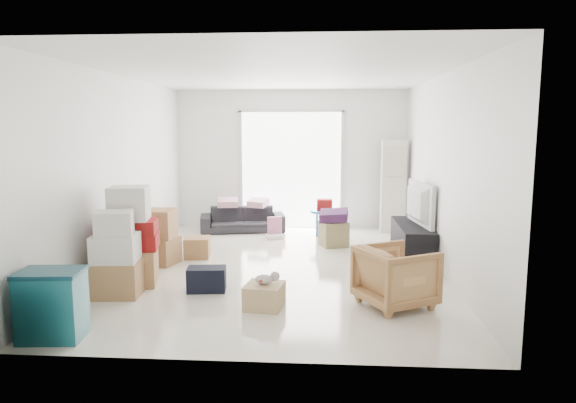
% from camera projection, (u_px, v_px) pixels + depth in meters
% --- Properties ---
extents(room_shell, '(4.98, 6.48, 3.18)m').
position_uv_depth(room_shell, '(278.00, 173.00, 7.13)').
color(room_shell, white).
rests_on(room_shell, ground).
extents(sliding_door, '(2.10, 0.04, 2.33)m').
position_uv_depth(sliding_door, '(291.00, 165.00, 10.08)').
color(sliding_door, white).
rests_on(sliding_door, room_shell).
extents(ac_tower, '(0.45, 0.30, 1.75)m').
position_uv_depth(ac_tower, '(393.00, 186.00, 9.68)').
color(ac_tower, beige).
rests_on(ac_tower, room_shell).
extents(tv_console, '(0.46, 1.52, 0.51)m').
position_uv_depth(tv_console, '(412.00, 240.00, 7.88)').
color(tv_console, black).
rests_on(tv_console, room_shell).
extents(television, '(0.79, 1.20, 0.15)m').
position_uv_depth(television, '(413.00, 220.00, 7.83)').
color(television, black).
rests_on(television, tv_console).
extents(sofa, '(1.65, 0.77, 0.62)m').
position_uv_depth(sofa, '(242.00, 215.00, 9.80)').
color(sofa, '#26262B').
rests_on(sofa, room_shell).
extents(pillow_left, '(0.41, 0.34, 0.11)m').
position_uv_depth(pillow_left, '(228.00, 196.00, 9.82)').
color(pillow_left, '#BD8A9D').
rests_on(pillow_left, sofa).
extents(pillow_right, '(0.43, 0.39, 0.12)m').
position_uv_depth(pillow_right, '(258.00, 196.00, 9.78)').
color(pillow_right, '#BD8A9D').
rests_on(pillow_right, sofa).
extents(armchair, '(0.94, 0.96, 0.75)m').
position_uv_depth(armchair, '(396.00, 273.00, 5.67)').
color(armchair, tan).
rests_on(armchair, room_shell).
extents(storage_bins, '(0.61, 0.45, 0.66)m').
position_uv_depth(storage_bins, '(52.00, 305.00, 4.79)').
color(storage_bins, '#185F66').
rests_on(storage_bins, room_shell).
extents(box_stack_a, '(0.59, 0.50, 1.01)m').
position_uv_depth(box_stack_a, '(116.00, 258.00, 6.02)').
color(box_stack_a, tan).
rests_on(box_stack_a, room_shell).
extents(box_stack_b, '(0.74, 0.73, 1.24)m').
position_uv_depth(box_stack_b, '(131.00, 242.00, 6.48)').
color(box_stack_b, tan).
rests_on(box_stack_b, room_shell).
extents(box_stack_c, '(0.63, 0.56, 0.80)m').
position_uv_depth(box_stack_c, '(158.00, 237.00, 7.47)').
color(box_stack_c, tan).
rests_on(box_stack_c, room_shell).
extents(loose_box, '(0.41, 0.41, 0.31)m').
position_uv_depth(loose_box, '(197.00, 247.00, 7.85)').
color(loose_box, tan).
rests_on(loose_box, room_shell).
extents(duffel_bag, '(0.49, 0.32, 0.29)m').
position_uv_depth(duffel_bag, '(207.00, 279.00, 6.23)').
color(duffel_bag, black).
rests_on(duffel_bag, room_shell).
extents(ottoman, '(0.53, 0.53, 0.41)m').
position_uv_depth(ottoman, '(334.00, 234.00, 8.60)').
color(ottoman, '#9E8D5C').
rests_on(ottoman, room_shell).
extents(blanket, '(0.50, 0.50, 0.14)m').
position_uv_depth(blanket, '(334.00, 218.00, 8.56)').
color(blanket, '#3E1C47').
rests_on(blanket, ottoman).
extents(kids_table, '(0.55, 0.55, 0.67)m').
position_uv_depth(kids_table, '(324.00, 210.00, 9.41)').
color(kids_table, blue).
rests_on(kids_table, room_shell).
extents(toy_walker, '(0.35, 0.33, 0.38)m').
position_uv_depth(toy_walker, '(274.00, 232.00, 9.21)').
color(toy_walker, silver).
rests_on(toy_walker, room_shell).
extents(wood_crate, '(0.46, 0.46, 0.27)m').
position_uv_depth(wood_crate, '(264.00, 296.00, 5.65)').
color(wood_crate, tan).
rests_on(wood_crate, room_shell).
extents(plush_bunny, '(0.27, 0.16, 0.14)m').
position_uv_depth(plush_bunny, '(267.00, 279.00, 5.63)').
color(plush_bunny, '#B2ADA8').
rests_on(plush_bunny, wood_crate).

